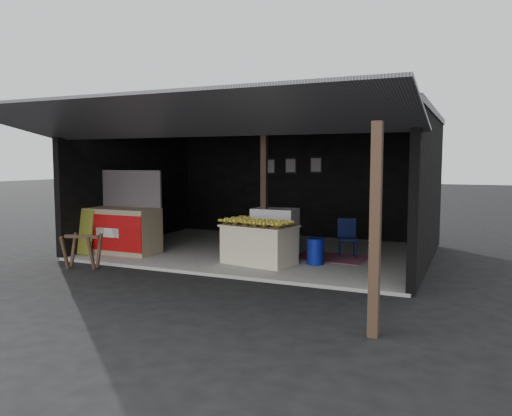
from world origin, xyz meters
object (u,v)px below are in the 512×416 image
at_px(neighbor_stall, 120,228).
at_px(plastic_chair, 347,235).
at_px(water_barrel, 315,252).
at_px(banana_table, 259,244).
at_px(sawhorse, 82,248).
at_px(white_crate, 275,232).

relative_size(neighbor_stall, plastic_chair, 2.23).
bearing_deg(neighbor_stall, water_barrel, 6.88).
bearing_deg(plastic_chair, water_barrel, -134.04).
distance_m(banana_table, neighbor_stall, 3.26).
xyz_separation_m(sawhorse, plastic_chair, (4.40, 2.90, 0.12)).
height_order(banana_table, plastic_chair, plastic_chair).
height_order(neighbor_stall, water_barrel, neighbor_stall).
relative_size(banana_table, white_crate, 1.51).
bearing_deg(banana_table, water_barrel, 30.42).
bearing_deg(water_barrel, banana_table, -159.79).
height_order(banana_table, neighbor_stall, neighbor_stall).
xyz_separation_m(water_barrel, plastic_chair, (0.39, 0.96, 0.23)).
bearing_deg(plastic_chair, sawhorse, -168.50).
relative_size(neighbor_stall, water_barrel, 3.76).
relative_size(sawhorse, water_barrel, 1.50).
height_order(white_crate, sawhorse, white_crate).
xyz_separation_m(neighbor_stall, water_barrel, (4.28, 0.52, -0.30)).
relative_size(white_crate, sawhorse, 1.41).
relative_size(banana_table, plastic_chair, 1.88).
distance_m(sawhorse, water_barrel, 4.46).
distance_m(neighbor_stall, plastic_chair, 4.89).
bearing_deg(banana_table, sawhorse, -142.15).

